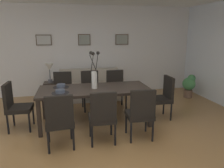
{
  "coord_description": "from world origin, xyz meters",
  "views": [
    {
      "loc": [
        -0.21,
        -3.17,
        1.82
      ],
      "look_at": [
        0.63,
        0.89,
        0.82
      ],
      "focal_mm": 34.07,
      "sensor_mm": 36.0,
      "label": 1
    }
  ],
  "objects_px": {
    "table_lamp": "(50,69)",
    "dining_chair_far_left": "(103,115)",
    "centerpiece_vase": "(94,74)",
    "bowl_near_right": "(61,85)",
    "dining_chair_near_right": "(63,90)",
    "dining_chair_head_east": "(163,95)",
    "framed_picture_right": "(122,40)",
    "dining_chair_mid_left": "(141,112)",
    "framed_picture_left": "(44,40)",
    "dining_chair_far_right": "(91,88)",
    "framed_picture_center": "(84,40)",
    "dining_chair_head_west": "(15,104)",
    "bowl_near_left": "(60,91)",
    "potted_plant": "(189,85)",
    "dining_chair_mid_right": "(116,87)",
    "side_table": "(51,92)",
    "dining_table": "(95,91)",
    "sofa": "(91,88)",
    "dining_chair_near_left": "(60,119)"
  },
  "relations": [
    {
      "from": "dining_chair_head_west",
      "to": "table_lamp",
      "type": "xyz_separation_m",
      "value": [
        0.53,
        1.71,
        0.38
      ]
    },
    {
      "from": "table_lamp",
      "to": "potted_plant",
      "type": "xyz_separation_m",
      "value": [
        3.86,
        -0.48,
        -0.52
      ]
    },
    {
      "from": "dining_chair_far_left",
      "to": "framed_picture_right",
      "type": "relative_size",
      "value": 2.3
    },
    {
      "from": "side_table",
      "to": "framed_picture_left",
      "type": "xyz_separation_m",
      "value": [
        -0.15,
        0.54,
        1.36
      ]
    },
    {
      "from": "table_lamp",
      "to": "dining_chair_head_west",
      "type": "bearing_deg",
      "value": -107.09
    },
    {
      "from": "dining_chair_mid_left",
      "to": "framed_picture_left",
      "type": "height_order",
      "value": "framed_picture_left"
    },
    {
      "from": "dining_chair_mid_left",
      "to": "framed_picture_left",
      "type": "bearing_deg",
      "value": 120.25
    },
    {
      "from": "dining_table",
      "to": "sofa",
      "type": "relative_size",
      "value": 1.29
    },
    {
      "from": "sofa",
      "to": "framed_picture_center",
      "type": "height_order",
      "value": "framed_picture_center"
    },
    {
      "from": "dining_chair_far_left",
      "to": "dining_chair_mid_left",
      "type": "relative_size",
      "value": 1.0
    },
    {
      "from": "sofa",
      "to": "dining_chair_far_right",
      "type": "bearing_deg",
      "value": -95.79
    },
    {
      "from": "dining_chair_far_right",
      "to": "bowl_near_left",
      "type": "xyz_separation_m",
      "value": [
        -0.67,
        -1.12,
        0.27
      ]
    },
    {
      "from": "bowl_near_left",
      "to": "dining_chair_mid_right",
      "type": "bearing_deg",
      "value": 39.75
    },
    {
      "from": "framed_picture_center",
      "to": "dining_chair_near_left",
      "type": "bearing_deg",
      "value": -101.95
    },
    {
      "from": "dining_chair_far_right",
      "to": "dining_chair_head_west",
      "type": "bearing_deg",
      "value": -149.34
    },
    {
      "from": "centerpiece_vase",
      "to": "framed_picture_left",
      "type": "bearing_deg",
      "value": 116.75
    },
    {
      "from": "dining_chair_head_east",
      "to": "table_lamp",
      "type": "xyz_separation_m",
      "value": [
        -2.47,
        1.73,
        0.38
      ]
    },
    {
      "from": "dining_chair_near_right",
      "to": "dining_chair_far_left",
      "type": "bearing_deg",
      "value": -69.09
    },
    {
      "from": "centerpiece_vase",
      "to": "bowl_near_right",
      "type": "xyz_separation_m",
      "value": [
        -0.66,
        0.21,
        -0.24
      ]
    },
    {
      "from": "dining_chair_far_left",
      "to": "bowl_near_right",
      "type": "height_order",
      "value": "dining_chair_far_left"
    },
    {
      "from": "table_lamp",
      "to": "dining_chair_far_left",
      "type": "bearing_deg",
      "value": -68.58
    },
    {
      "from": "dining_chair_far_left",
      "to": "table_lamp",
      "type": "relative_size",
      "value": 1.8
    },
    {
      "from": "dining_chair_near_right",
      "to": "bowl_near_left",
      "type": "xyz_separation_m",
      "value": [
        -0.01,
        -1.11,
        0.27
      ]
    },
    {
      "from": "dining_chair_mid_right",
      "to": "centerpiece_vase",
      "type": "bearing_deg",
      "value": -126.4
    },
    {
      "from": "centerpiece_vase",
      "to": "dining_chair_mid_left",
      "type": "bearing_deg",
      "value": -51.71
    },
    {
      "from": "bowl_near_right",
      "to": "table_lamp",
      "type": "relative_size",
      "value": 0.33
    },
    {
      "from": "framed_picture_center",
      "to": "dining_table",
      "type": "bearing_deg",
      "value": -90.0
    },
    {
      "from": "side_table",
      "to": "table_lamp",
      "type": "relative_size",
      "value": 1.02
    },
    {
      "from": "bowl_near_left",
      "to": "dining_table",
      "type": "bearing_deg",
      "value": 18.03
    },
    {
      "from": "framed_picture_left",
      "to": "dining_chair_mid_left",
      "type": "bearing_deg",
      "value": -59.75
    },
    {
      "from": "dining_chair_near_left",
      "to": "framed_picture_center",
      "type": "height_order",
      "value": "framed_picture_center"
    },
    {
      "from": "dining_table",
      "to": "table_lamp",
      "type": "xyz_separation_m",
      "value": [
        -0.99,
        1.71,
        0.22
      ]
    },
    {
      "from": "dining_chair_near_right",
      "to": "dining_chair_head_east",
      "type": "distance_m",
      "value": 2.32
    },
    {
      "from": "dining_chair_near_right",
      "to": "bowl_near_right",
      "type": "height_order",
      "value": "dining_chair_near_right"
    },
    {
      "from": "dining_chair_head_west",
      "to": "dining_chair_head_east",
      "type": "relative_size",
      "value": 1.0
    },
    {
      "from": "framed_picture_left",
      "to": "framed_picture_right",
      "type": "distance_m",
      "value": 2.26
    },
    {
      "from": "dining_chair_near_right",
      "to": "framed_picture_center",
      "type": "distance_m",
      "value": 1.87
    },
    {
      "from": "dining_chair_far_left",
      "to": "framed_picture_center",
      "type": "xyz_separation_m",
      "value": [
        -0.02,
        3.11,
        1.11
      ]
    },
    {
      "from": "bowl_near_right",
      "to": "bowl_near_left",
      "type": "bearing_deg",
      "value": -90.0
    },
    {
      "from": "dining_chair_far_right",
      "to": "framed_picture_right",
      "type": "xyz_separation_m",
      "value": [
        1.12,
        1.35,
        1.11
      ]
    },
    {
      "from": "potted_plant",
      "to": "dining_chair_near_right",
      "type": "bearing_deg",
      "value": -174.5
    },
    {
      "from": "dining_chair_head_west",
      "to": "framed_picture_right",
      "type": "relative_size",
      "value": 2.3
    },
    {
      "from": "dining_chair_mid_left",
      "to": "sofa",
      "type": "xyz_separation_m",
      "value": [
        -0.58,
        2.63,
        -0.23
      ]
    },
    {
      "from": "table_lamp",
      "to": "dining_chair_head_east",
      "type": "bearing_deg",
      "value": -35.11
    },
    {
      "from": "dining_table",
      "to": "dining_chair_mid_right",
      "type": "height_order",
      "value": "dining_chair_mid_right"
    },
    {
      "from": "dining_chair_far_right",
      "to": "dining_chair_head_east",
      "type": "distance_m",
      "value": 1.74
    },
    {
      "from": "dining_chair_far_left",
      "to": "bowl_near_left",
      "type": "relative_size",
      "value": 5.41
    },
    {
      "from": "dining_chair_far_right",
      "to": "framed_picture_left",
      "type": "bearing_deg",
      "value": 130.39
    },
    {
      "from": "dining_chair_mid_right",
      "to": "side_table",
      "type": "distance_m",
      "value": 1.85
    },
    {
      "from": "dining_chair_head_west",
      "to": "framed_picture_center",
      "type": "relative_size",
      "value": 2.56
    }
  ]
}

